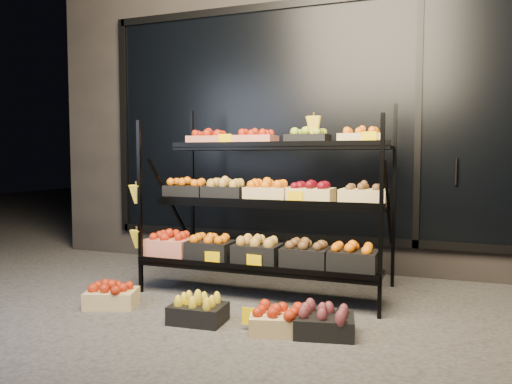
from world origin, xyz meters
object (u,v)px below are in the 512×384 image
at_px(display_rack, 266,203).
at_px(floor_crate_left, 112,295).
at_px(floor_crate_midright, 277,319).
at_px(floor_crate_midleft, 198,310).

height_order(display_rack, floor_crate_left, display_rack).
relative_size(display_rack, floor_crate_midright, 5.06).
bearing_deg(floor_crate_midright, display_rack, 97.27).
bearing_deg(display_rack, floor_crate_midleft, -99.91).
relative_size(display_rack, floor_crate_left, 4.81).
bearing_deg(floor_crate_left, display_rack, 22.20).
distance_m(display_rack, floor_crate_midright, 1.26).
xyz_separation_m(display_rack, floor_crate_midleft, (-0.17, -0.97, -0.69)).
distance_m(display_rack, floor_crate_left, 1.49).
relative_size(floor_crate_left, floor_crate_midright, 1.05).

